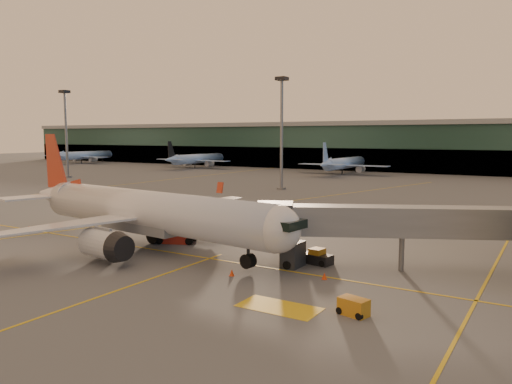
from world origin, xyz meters
The scene contains 15 objects.
ground centered at (0.00, 0.00, 0.00)m, with size 600.00×600.00×0.00m, color #4C4F54.
taxi_markings centered at (-7.32, 44.49, 0.01)m, with size 100.12×173.00×0.01m.
terminal centered at (0.00, 141.79, 8.76)m, with size 400.00×20.00×17.60m.
mast_west_far centered at (-90.00, 62.00, 14.86)m, with size 2.40×2.40×25.60m.
mast_west_near centered at (-20.00, 66.00, 14.86)m, with size 2.40×2.40×25.60m.
distant_aircraft_row centered at (-53.75, 118.00, 0.00)m, with size 225.00×34.00×13.00m.
main_airplane centered at (-3.98, 4.78, 4.10)m, with size 41.77×37.76×12.61m.
jet_bridge centered at (24.18, 11.27, 4.31)m, with size 26.32×14.78×6.12m.
catering_truck centered at (-3.04, 9.12, 2.50)m, with size 6.17×4.45×4.39m.
gpu_cart centered at (23.17, -2.70, 0.59)m, with size 2.30×1.70×1.21m.
pushback_tug centered at (15.14, 8.80, 0.62)m, with size 3.15×2.02×1.52m.
cone_nose centered at (17.92, 4.29, 0.29)m, with size 0.47×0.47×0.59m.
cone_tail centered at (-24.45, 4.81, 0.30)m, with size 0.49×0.49×0.62m.
cone_wing_left centered at (-5.19, 21.84, 0.28)m, with size 0.46×0.46×0.58m.
cone_fwd centered at (10.46, 0.98, 0.29)m, with size 0.47×0.47×0.59m.
Camera 1 is at (34.86, -34.72, 12.38)m, focal length 35.00 mm.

